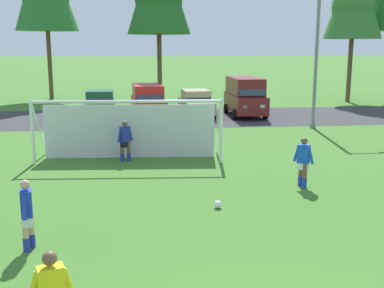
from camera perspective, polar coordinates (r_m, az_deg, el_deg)
ground_plane at (r=21.25m, az=0.29°, el=-0.67°), size 400.00×400.00×0.00m
parking_lot_strip at (r=30.82m, az=-1.67°, el=3.20°), size 52.00×8.40×0.01m
soccer_ball at (r=13.68m, az=3.12°, el=-7.23°), size 0.22×0.22×0.22m
soccer_goal at (r=19.45m, az=-7.52°, el=1.96°), size 7.53×2.41×2.57m
player_striker_near at (r=15.92m, az=13.17°, el=-2.14°), size 0.59×0.58×1.64m
player_midfield_center at (r=11.40m, az=-19.12°, el=-8.02°), size 0.31×0.75×1.64m
player_defender_far at (r=19.15m, az=-8.01°, el=0.36°), size 0.64×0.51×1.64m
parked_car_slot_far_left at (r=31.52m, az=-10.94°, el=4.79°), size 2.15×4.26×1.72m
parked_car_slot_left at (r=30.13m, az=-5.28°, el=5.09°), size 2.40×4.73×2.16m
parked_car_slot_center_left at (r=31.19m, az=0.49°, el=4.93°), size 2.25×4.31×1.72m
parked_car_slot_center at (r=31.56m, az=6.37°, el=5.78°), size 2.25×4.83×2.52m
street_lamp at (r=27.41m, az=15.01°, el=9.77°), size 2.00×0.32×7.36m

